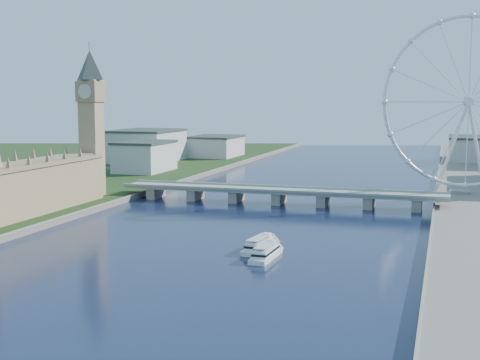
% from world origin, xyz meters
% --- Properties ---
extents(big_ben, '(20.02, 20.02, 110.00)m').
position_xyz_m(big_ben, '(-128.00, 278.00, 66.57)').
color(big_ben, tan).
rests_on(big_ben, ground).
extents(westminster_bridge, '(220.00, 22.00, 9.50)m').
position_xyz_m(westminster_bridge, '(0.00, 300.00, 6.63)').
color(westminster_bridge, gray).
rests_on(westminster_bridge, ground).
extents(london_eye, '(113.60, 39.12, 124.30)m').
position_xyz_m(london_eye, '(119.98, 355.08, 67.52)').
color(london_eye, silver).
rests_on(london_eye, ground).
extents(city_skyline, '(505.00, 280.00, 32.00)m').
position_xyz_m(city_skyline, '(39.22, 560.08, 16.96)').
color(city_skyline, beige).
rests_on(city_skyline, ground).
extents(tour_boat_near, '(9.16, 31.24, 6.85)m').
position_xyz_m(tour_boat_near, '(31.54, 147.60, 0.00)').
color(tour_boat_near, silver).
rests_on(tour_boat_near, ground).
extents(tour_boat_far, '(11.93, 32.01, 6.92)m').
position_xyz_m(tour_boat_far, '(24.94, 161.47, 0.00)').
color(tour_boat_far, silver).
rests_on(tour_boat_far, ground).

